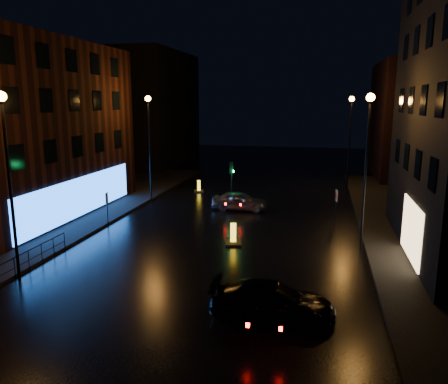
{
  "coord_description": "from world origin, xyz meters",
  "views": [
    {
      "loc": [
        5.45,
        -18.23,
        7.95
      ],
      "look_at": [
        0.03,
        5.91,
        2.8
      ],
      "focal_mm": 35.0,
      "sensor_mm": 36.0,
      "label": 1
    }
  ],
  "objects_px": {
    "traffic_signal": "(231,200)",
    "bollard_far": "(199,189)",
    "road_sign_left": "(107,201)",
    "road_sign_right": "(336,198)",
    "bollard_near": "(233,239)",
    "silver_hatchback": "(239,201)",
    "dark_sedan": "(273,301)"
  },
  "relations": [
    {
      "from": "traffic_signal",
      "to": "bollard_far",
      "type": "bearing_deg",
      "value": 130.05
    },
    {
      "from": "road_sign_left",
      "to": "road_sign_right",
      "type": "height_order",
      "value": "road_sign_right"
    },
    {
      "from": "bollard_near",
      "to": "bollard_far",
      "type": "bearing_deg",
      "value": 100.9
    },
    {
      "from": "bollard_far",
      "to": "road_sign_left",
      "type": "height_order",
      "value": "road_sign_left"
    },
    {
      "from": "bollard_far",
      "to": "road_sign_left",
      "type": "relative_size",
      "value": 0.62
    },
    {
      "from": "traffic_signal",
      "to": "road_sign_left",
      "type": "xyz_separation_m",
      "value": [
        -6.7,
        -7.21,
        1.14
      ]
    },
    {
      "from": "bollard_far",
      "to": "road_sign_left",
      "type": "xyz_separation_m",
      "value": [
        -2.73,
        -11.92,
        1.42
      ]
    },
    {
      "from": "silver_hatchback",
      "to": "road_sign_right",
      "type": "bearing_deg",
      "value": -110.66
    },
    {
      "from": "traffic_signal",
      "to": "road_sign_right",
      "type": "relative_size",
      "value": 1.52
    },
    {
      "from": "silver_hatchback",
      "to": "bollard_far",
      "type": "bearing_deg",
      "value": 37.09
    },
    {
      "from": "bollard_near",
      "to": "dark_sedan",
      "type": "bearing_deg",
      "value": -81.54
    },
    {
      "from": "dark_sedan",
      "to": "road_sign_right",
      "type": "relative_size",
      "value": 2.05
    },
    {
      "from": "traffic_signal",
      "to": "bollard_near",
      "type": "height_order",
      "value": "traffic_signal"
    },
    {
      "from": "traffic_signal",
      "to": "road_sign_left",
      "type": "bearing_deg",
      "value": -132.9
    },
    {
      "from": "road_sign_right",
      "to": "silver_hatchback",
      "type": "bearing_deg",
      "value": -26.59
    },
    {
      "from": "dark_sedan",
      "to": "traffic_signal",
      "type": "bearing_deg",
      "value": 13.2
    },
    {
      "from": "bollard_far",
      "to": "road_sign_right",
      "type": "xyz_separation_m",
      "value": [
        11.68,
        -8.07,
        1.48
      ]
    },
    {
      "from": "dark_sedan",
      "to": "bollard_near",
      "type": "relative_size",
      "value": 3.08
    },
    {
      "from": "silver_hatchback",
      "to": "bollard_far",
      "type": "height_order",
      "value": "silver_hatchback"
    },
    {
      "from": "road_sign_left",
      "to": "bollard_near",
      "type": "bearing_deg",
      "value": -26.01
    },
    {
      "from": "traffic_signal",
      "to": "silver_hatchback",
      "type": "xyz_separation_m",
      "value": [
        0.84,
        -1.1,
        0.2
      ]
    },
    {
      "from": "bollard_far",
      "to": "road_sign_right",
      "type": "relative_size",
      "value": 0.6
    },
    {
      "from": "silver_hatchback",
      "to": "dark_sedan",
      "type": "bearing_deg",
      "value": -167.57
    },
    {
      "from": "dark_sedan",
      "to": "road_sign_right",
      "type": "distance_m",
      "value": 14.08
    },
    {
      "from": "dark_sedan",
      "to": "bollard_far",
      "type": "distance_m",
      "value": 23.68
    },
    {
      "from": "bollard_far",
      "to": "road_sign_left",
      "type": "distance_m",
      "value": 12.31
    },
    {
      "from": "dark_sedan",
      "to": "bollard_far",
      "type": "xyz_separation_m",
      "value": [
        -9.08,
        21.87,
        -0.45
      ]
    },
    {
      "from": "silver_hatchback",
      "to": "dark_sedan",
      "type": "relative_size",
      "value": 0.88
    },
    {
      "from": "bollard_near",
      "to": "bollard_far",
      "type": "distance_m",
      "value": 14.84
    },
    {
      "from": "traffic_signal",
      "to": "dark_sedan",
      "type": "xyz_separation_m",
      "value": [
        5.11,
        -17.16,
        0.17
      ]
    },
    {
      "from": "traffic_signal",
      "to": "road_sign_left",
      "type": "relative_size",
      "value": 1.57
    },
    {
      "from": "traffic_signal",
      "to": "bollard_near",
      "type": "distance_m",
      "value": 9.11
    }
  ]
}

